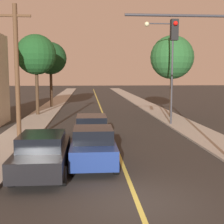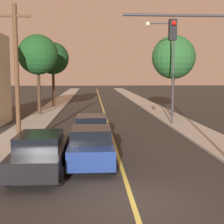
{
  "view_description": "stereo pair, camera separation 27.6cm",
  "coord_description": "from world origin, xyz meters",
  "px_view_note": "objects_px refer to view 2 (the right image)",
  "views": [
    {
      "loc": [
        -1.49,
        -9.04,
        3.92
      ],
      "look_at": [
        0.0,
        10.02,
        1.6
      ],
      "focal_mm": 50.0,
      "sensor_mm": 36.0,
      "label": 1
    },
    {
      "loc": [
        -1.21,
        -9.06,
        3.92
      ],
      "look_at": [
        0.0,
        10.02,
        1.6
      ],
      "focal_mm": 50.0,
      "sensor_mm": 36.0,
      "label": 2
    }
  ],
  "objects_px": {
    "car_near_lane_second": "(91,127)",
    "utility_pole_left": "(17,73)",
    "car_near_lane_front": "(91,146)",
    "traffic_signal_mast": "(207,60)",
    "tree_right_near": "(174,57)",
    "car_outer_lane_front": "(40,153)",
    "tree_left_far": "(53,59)",
    "tree_left_near": "(38,55)",
    "streetlamp_right": "(167,59)"
  },
  "relations": [
    {
      "from": "car_near_lane_front",
      "to": "tree_right_near",
      "type": "bearing_deg",
      "value": 63.08
    },
    {
      "from": "traffic_signal_mast",
      "to": "streetlamp_right",
      "type": "distance_m",
      "value": 9.77
    },
    {
      "from": "streetlamp_right",
      "to": "tree_right_near",
      "type": "height_order",
      "value": "streetlamp_right"
    },
    {
      "from": "car_outer_lane_front",
      "to": "traffic_signal_mast",
      "type": "distance_m",
      "value": 8.2
    },
    {
      "from": "streetlamp_right",
      "to": "tree_left_near",
      "type": "height_order",
      "value": "streetlamp_right"
    },
    {
      "from": "traffic_signal_mast",
      "to": "utility_pole_left",
      "type": "bearing_deg",
      "value": 161.21
    },
    {
      "from": "car_near_lane_front",
      "to": "traffic_signal_mast",
      "type": "relative_size",
      "value": 0.62
    },
    {
      "from": "traffic_signal_mast",
      "to": "tree_right_near",
      "type": "xyz_separation_m",
      "value": [
        2.09,
        13.71,
        0.82
      ]
    },
    {
      "from": "tree_right_near",
      "to": "car_near_lane_front",
      "type": "bearing_deg",
      "value": -116.92
    },
    {
      "from": "streetlamp_right",
      "to": "utility_pole_left",
      "type": "bearing_deg",
      "value": -145.1
    },
    {
      "from": "car_near_lane_second",
      "to": "utility_pole_left",
      "type": "distance_m",
      "value": 5.32
    },
    {
      "from": "car_outer_lane_front",
      "to": "tree_right_near",
      "type": "distance_m",
      "value": 18.32
    },
    {
      "from": "tree_left_far",
      "to": "streetlamp_right",
      "type": "bearing_deg",
      "value": -53.09
    },
    {
      "from": "streetlamp_right",
      "to": "tree_left_far",
      "type": "xyz_separation_m",
      "value": [
        -10.14,
        13.5,
        0.68
      ]
    },
    {
      "from": "car_near_lane_second",
      "to": "tree_left_far",
      "type": "xyz_separation_m",
      "value": [
        -4.46,
        18.41,
        4.94
      ]
    },
    {
      "from": "car_near_lane_front",
      "to": "tree_left_far",
      "type": "bearing_deg",
      "value": 100.61
    },
    {
      "from": "traffic_signal_mast",
      "to": "car_near_lane_front",
      "type": "bearing_deg",
      "value": -173.87
    },
    {
      "from": "traffic_signal_mast",
      "to": "tree_left_near",
      "type": "xyz_separation_m",
      "value": [
        -10.13,
        16.27,
        1.15
      ]
    },
    {
      "from": "car_near_lane_front",
      "to": "tree_right_near",
      "type": "xyz_separation_m",
      "value": [
        7.24,
        14.26,
        4.55
      ]
    },
    {
      "from": "car_near_lane_front",
      "to": "tree_right_near",
      "type": "height_order",
      "value": "tree_right_near"
    },
    {
      "from": "traffic_signal_mast",
      "to": "tree_left_near",
      "type": "height_order",
      "value": "tree_left_near"
    },
    {
      "from": "car_near_lane_front",
      "to": "streetlamp_right",
      "type": "distance_m",
      "value": 12.49
    },
    {
      "from": "car_near_lane_second",
      "to": "tree_left_far",
      "type": "relative_size",
      "value": 0.68
    },
    {
      "from": "tree_left_near",
      "to": "tree_right_near",
      "type": "relative_size",
      "value": 1.04
    },
    {
      "from": "car_near_lane_front",
      "to": "car_near_lane_second",
      "type": "relative_size",
      "value": 0.8
    },
    {
      "from": "streetlamp_right",
      "to": "utility_pole_left",
      "type": "height_order",
      "value": "streetlamp_right"
    },
    {
      "from": "car_near_lane_front",
      "to": "tree_left_near",
      "type": "relative_size",
      "value": 0.55
    },
    {
      "from": "traffic_signal_mast",
      "to": "tree_right_near",
      "type": "bearing_deg",
      "value": 81.33
    },
    {
      "from": "streetlamp_right",
      "to": "tree_right_near",
      "type": "distance_m",
      "value": 4.27
    },
    {
      "from": "car_near_lane_second",
      "to": "utility_pole_left",
      "type": "height_order",
      "value": "utility_pole_left"
    },
    {
      "from": "traffic_signal_mast",
      "to": "tree_right_near",
      "type": "relative_size",
      "value": 0.91
    },
    {
      "from": "car_near_lane_front",
      "to": "car_near_lane_second",
      "type": "height_order",
      "value": "car_near_lane_front"
    },
    {
      "from": "streetlamp_right",
      "to": "tree_left_far",
      "type": "relative_size",
      "value": 1.03
    },
    {
      "from": "tree_right_near",
      "to": "car_near_lane_second",
      "type": "bearing_deg",
      "value": -129.21
    },
    {
      "from": "car_outer_lane_front",
      "to": "traffic_signal_mast",
      "type": "xyz_separation_m",
      "value": [
        7.16,
        1.43,
        3.74
      ]
    },
    {
      "from": "car_near_lane_second",
      "to": "car_outer_lane_front",
      "type": "bearing_deg",
      "value": -107.78
    },
    {
      "from": "utility_pole_left",
      "to": "tree_left_far",
      "type": "bearing_deg",
      "value": 91.63
    },
    {
      "from": "car_near_lane_front",
      "to": "tree_left_near",
      "type": "xyz_separation_m",
      "value": [
        -4.98,
        16.82,
        4.88
      ]
    },
    {
      "from": "car_outer_lane_front",
      "to": "utility_pole_left",
      "type": "xyz_separation_m",
      "value": [
        -1.88,
        4.5,
        3.14
      ]
    },
    {
      "from": "streetlamp_right",
      "to": "tree_left_near",
      "type": "relative_size",
      "value": 1.03
    },
    {
      "from": "utility_pole_left",
      "to": "tree_left_far",
      "type": "distance_m",
      "value": 20.25
    },
    {
      "from": "car_near_lane_front",
      "to": "streetlamp_right",
      "type": "relative_size",
      "value": 0.53
    },
    {
      "from": "car_near_lane_second",
      "to": "streetlamp_right",
      "type": "xyz_separation_m",
      "value": [
        5.68,
        4.91,
        4.25
      ]
    },
    {
      "from": "car_outer_lane_front",
      "to": "tree_left_far",
      "type": "relative_size",
      "value": 0.64
    },
    {
      "from": "car_near_lane_front",
      "to": "tree_left_near",
      "type": "bearing_deg",
      "value": 106.5
    },
    {
      "from": "streetlamp_right",
      "to": "tree_right_near",
      "type": "relative_size",
      "value": 1.07
    },
    {
      "from": "car_near_lane_second",
      "to": "tree_right_near",
      "type": "distance_m",
      "value": 12.35
    },
    {
      "from": "car_near_lane_second",
      "to": "tree_left_near",
      "type": "distance_m",
      "value": 13.42
    },
    {
      "from": "car_near_lane_front",
      "to": "tree_left_far",
      "type": "relative_size",
      "value": 0.55
    },
    {
      "from": "car_near_lane_front",
      "to": "tree_left_far",
      "type": "xyz_separation_m",
      "value": [
        -4.46,
        23.8,
        4.88
      ]
    }
  ]
}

